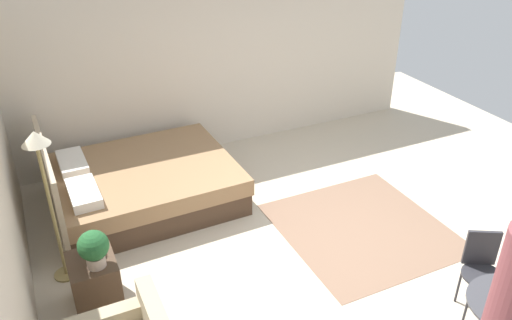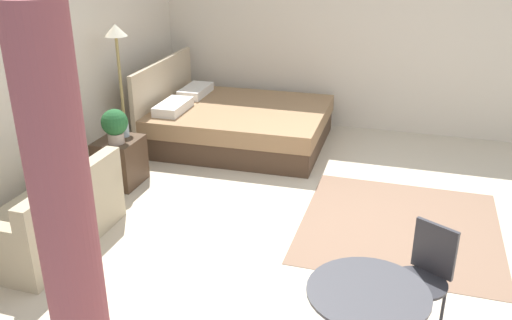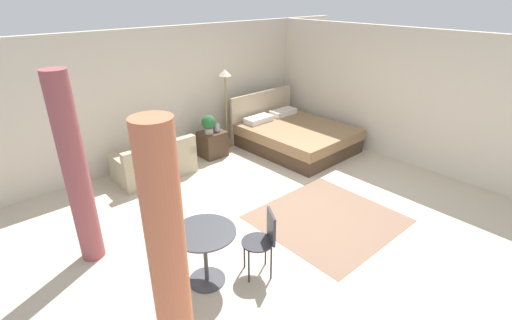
{
  "view_description": "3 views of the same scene",
  "coord_description": "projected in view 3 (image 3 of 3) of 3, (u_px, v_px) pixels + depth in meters",
  "views": [
    {
      "loc": [
        -3.85,
        2.78,
        3.76
      ],
      "look_at": [
        0.79,
        0.58,
        0.92
      ],
      "focal_mm": 35.98,
      "sensor_mm": 36.0,
      "label": 1
    },
    {
      "loc": [
        -4.74,
        -0.57,
        2.7
      ],
      "look_at": [
        -0.1,
        0.83,
        0.66
      ],
      "focal_mm": 38.21,
      "sensor_mm": 36.0,
      "label": 2
    },
    {
      "loc": [
        -3.87,
        -3.45,
        3.23
      ],
      "look_at": [
        -0.18,
        0.68,
        0.69
      ],
      "focal_mm": 26.16,
      "sensor_mm": 36.0,
      "label": 3
    }
  ],
  "objects": [
    {
      "name": "potted_plant",
      "position": [
        209.0,
        123.0,
        7.54
      ],
      "size": [
        0.29,
        0.29,
        0.39
      ],
      "color": "tan",
      "rests_on": "nightstand"
    },
    {
      "name": "wall_back",
      "position": [
        181.0,
        92.0,
        7.66
      ],
      "size": [
        9.14,
        0.12,
        2.6
      ],
      "primitive_type": "cube",
      "color": "beige",
      "rests_on": "ground"
    },
    {
      "name": "couch",
      "position": [
        155.0,
        164.0,
        6.95
      ],
      "size": [
        1.41,
        0.76,
        0.75
      ],
      "color": "tan",
      "rests_on": "ground"
    },
    {
      "name": "nightstand",
      "position": [
        213.0,
        144.0,
        7.83
      ],
      "size": [
        0.51,
        0.45,
        0.54
      ],
      "color": "#473323",
      "rests_on": "ground"
    },
    {
      "name": "vase",
      "position": [
        217.0,
        127.0,
        7.74
      ],
      "size": [
        0.1,
        0.1,
        0.15
      ],
      "color": "silver",
      "rests_on": "nightstand"
    },
    {
      "name": "ground_plane",
      "position": [
        292.0,
        209.0,
        6.03
      ],
      "size": [
        9.14,
        9.42,
        0.02
      ],
      "primitive_type": "cube",
      "color": "beige"
    },
    {
      "name": "curtain_right",
      "position": [
        76.0,
        173.0,
        4.46
      ],
      "size": [
        0.29,
        0.29,
        2.46
      ],
      "color": "#994C51",
      "rests_on": "ground"
    },
    {
      "name": "wall_right",
      "position": [
        402.0,
        97.0,
        7.34
      ],
      "size": [
        0.12,
        6.42,
        2.6
      ],
      "primitive_type": "cube",
      "color": "beige",
      "rests_on": "ground"
    },
    {
      "name": "bed",
      "position": [
        295.0,
        136.0,
        8.22
      ],
      "size": [
        1.91,
        2.3,
        1.09
      ],
      "color": "#473323",
      "rests_on": "ground"
    },
    {
      "name": "floor_lamp",
      "position": [
        225.0,
        87.0,
        7.88
      ],
      "size": [
        0.27,
        0.27,
        1.72
      ],
      "color": "#99844C",
      "rests_on": "ground"
    },
    {
      "name": "curtain_left",
      "position": [
        169.0,
        265.0,
        2.97
      ],
      "size": [
        0.31,
        0.31,
        2.46
      ],
      "color": "#D1704C",
      "rests_on": "ground"
    },
    {
      "name": "balcony_table",
      "position": [
        205.0,
        247.0,
        4.33
      ],
      "size": [
        0.74,
        0.74,
        0.72
      ],
      "color": "#3F3F44",
      "rests_on": "ground"
    },
    {
      "name": "area_rug",
      "position": [
        327.0,
        219.0,
        5.75
      ],
      "size": [
        1.97,
        1.91,
        0.01
      ],
      "primitive_type": "cube",
      "color": "#7F604C",
      "rests_on": "ground"
    },
    {
      "name": "cafe_chair_near_window",
      "position": [
        264.0,
        237.0,
        4.46
      ],
      "size": [
        0.53,
        0.53,
        0.86
      ],
      "color": "#2D2D33",
      "rests_on": "ground"
    }
  ]
}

